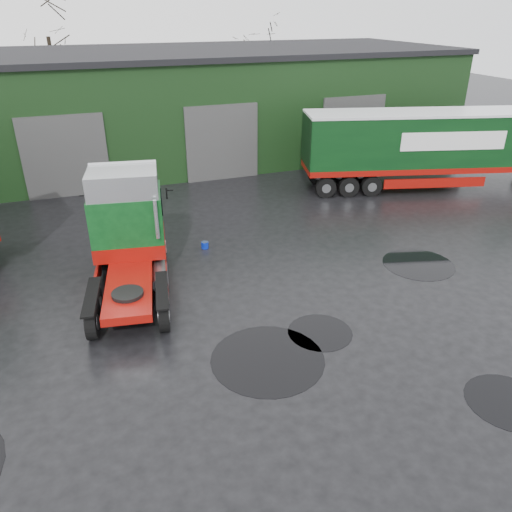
% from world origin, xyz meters
% --- Properties ---
extents(ground, '(100.00, 100.00, 0.00)m').
position_xyz_m(ground, '(0.00, 0.00, 0.00)').
color(ground, black).
extents(warehouse, '(32.40, 12.40, 6.30)m').
position_xyz_m(warehouse, '(2.00, 20.00, 3.16)').
color(warehouse, black).
rests_on(warehouse, ground).
extents(hero_tractor, '(3.66, 6.59, 3.87)m').
position_xyz_m(hero_tractor, '(-4.50, 3.01, 1.94)').
color(hero_tractor, '#0C4117').
rests_on(hero_tractor, ground).
extents(lorry_right, '(15.27, 6.51, 3.97)m').
position_xyz_m(lorry_right, '(10.96, 9.00, 1.99)').
color(lorry_right, silver).
rests_on(lorry_right, ground).
extents(wash_bucket, '(0.37, 0.37, 0.26)m').
position_xyz_m(wash_bucket, '(-1.30, 5.67, 0.13)').
color(wash_bucket, '#0820B3').
rests_on(wash_bucket, ground).
extents(tree_back_a, '(4.40, 4.40, 9.50)m').
position_xyz_m(tree_back_a, '(-6.00, 30.00, 4.75)').
color(tree_back_a, black).
rests_on(tree_back_a, ground).
extents(tree_back_b, '(4.40, 4.40, 7.50)m').
position_xyz_m(tree_back_b, '(10.00, 30.00, 3.75)').
color(tree_back_b, black).
rests_on(tree_back_b, ground).
extents(puddle_0, '(3.12, 3.12, 0.01)m').
position_xyz_m(puddle_0, '(-1.53, -1.67, 0.00)').
color(puddle_0, black).
rests_on(puddle_0, ground).
extents(puddle_1, '(2.62, 2.62, 0.01)m').
position_xyz_m(puddle_1, '(5.78, 1.56, 0.00)').
color(puddle_1, black).
rests_on(puddle_1, ground).
extents(puddle_3, '(2.04, 2.04, 0.01)m').
position_xyz_m(puddle_3, '(3.34, -5.23, 0.00)').
color(puddle_3, black).
rests_on(puddle_3, ground).
extents(puddle_4, '(1.90, 1.90, 0.01)m').
position_xyz_m(puddle_4, '(0.38, -1.04, 0.00)').
color(puddle_4, black).
rests_on(puddle_4, ground).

